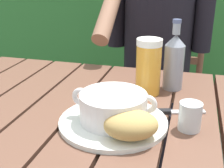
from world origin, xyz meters
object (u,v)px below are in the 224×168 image
object	(u,v)px
beer_glass	(148,67)
water_glass_small	(190,116)
chair_near_diner	(158,92)
soup_bowl	(113,106)
serving_plate	(113,122)
beer_bottle	(174,61)
person_eating	(155,59)
table_knife	(169,112)
bread_roll	(131,125)

from	to	relation	value
beer_glass	water_glass_small	distance (m)	0.25
chair_near_diner	beer_glass	distance (m)	0.77
soup_bowl	water_glass_small	distance (m)	0.19
serving_plate	beer_bottle	xyz separation A→B (m)	(0.13, 0.29, 0.09)
person_eating	table_knife	world-z (taller)	person_eating
bread_roll	water_glass_small	size ratio (longest dim) A/B	2.11
chair_near_diner	beer_bottle	bearing A→B (deg)	-80.10
chair_near_diner	water_glass_small	bearing A→B (deg)	-79.00
person_eating	beer_glass	size ratio (longest dim) A/B	7.04
table_knife	water_glass_small	bearing A→B (deg)	-54.37
soup_bowl	water_glass_small	bearing A→B (deg)	7.10
bread_roll	person_eating	bearing A→B (deg)	93.31
chair_near_diner	table_knife	xyz separation A→B (m)	(0.12, -0.81, 0.28)
chair_near_diner	person_eating	xyz separation A→B (m)	(-0.00, -0.20, 0.25)
person_eating	table_knife	distance (m)	0.62
bread_roll	beer_bottle	world-z (taller)	beer_bottle
soup_bowl	beer_bottle	bearing A→B (deg)	66.25
person_eating	beer_bottle	bearing A→B (deg)	-75.28
person_eating	beer_glass	bearing A→B (deg)	-85.65
person_eating	beer_bottle	world-z (taller)	person_eating
soup_bowl	table_knife	distance (m)	0.18
soup_bowl	table_knife	size ratio (longest dim) A/B	1.36
chair_near_diner	beer_glass	xyz separation A→B (m)	(0.03, -0.68, 0.37)
person_eating	serving_plate	xyz separation A→B (m)	(-0.02, -0.71, 0.03)
chair_near_diner	table_knife	bearing A→B (deg)	-81.78
serving_plate	beer_bottle	bearing A→B (deg)	66.25
chair_near_diner	soup_bowl	bearing A→B (deg)	-91.22
chair_near_diner	water_glass_small	distance (m)	0.95
beer_glass	water_glass_small	size ratio (longest dim) A/B	2.48
chair_near_diner	soup_bowl	size ratio (longest dim) A/B	4.33
soup_bowl	serving_plate	bearing A→B (deg)	135.00
beer_bottle	beer_glass	bearing A→B (deg)	-139.76
water_glass_small	table_knife	distance (m)	0.10
beer_glass	table_knife	bearing A→B (deg)	-56.70
person_eating	chair_near_diner	bearing A→B (deg)	89.19
bread_roll	beer_glass	xyz separation A→B (m)	(-0.01, 0.30, 0.05)
beer_glass	soup_bowl	bearing A→B (deg)	-103.24
soup_bowl	bread_roll	world-z (taller)	soup_bowl
soup_bowl	bread_roll	xyz separation A→B (m)	(0.06, -0.07, -0.01)
serving_plate	bread_roll	xyz separation A→B (m)	(0.06, -0.07, 0.04)
person_eating	beer_glass	world-z (taller)	person_eating
beer_bottle	person_eating	bearing A→B (deg)	104.72
person_eating	beer_bottle	distance (m)	0.45
beer_glass	beer_bottle	size ratio (longest dim) A/B	0.77
water_glass_small	table_knife	world-z (taller)	water_glass_small
serving_plate	beer_glass	bearing A→B (deg)	76.76
person_eating	soup_bowl	distance (m)	0.71
beer_bottle	water_glass_small	bearing A→B (deg)	-76.46
bread_roll	beer_bottle	size ratio (longest dim) A/B	0.66
chair_near_diner	soup_bowl	world-z (taller)	chair_near_diner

